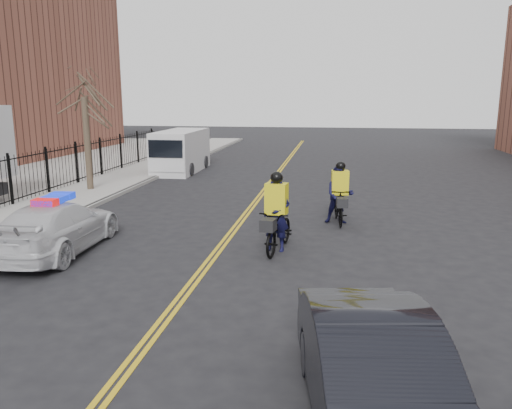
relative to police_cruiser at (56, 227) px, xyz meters
The scene contains 12 objects.
ground 4.67m from the police_cruiser, 21.19° to the right, with size 120.00×120.00×0.00m, color black.
center_line_left 7.64m from the police_cruiser, 56.26° to the left, with size 0.10×60.00×0.01m, color gold.
center_line_right 7.73m from the police_cruiser, 55.27° to the left, with size 0.10×60.00×0.01m, color gold.
sidewalk 7.12m from the police_cruiser, 116.77° to the left, with size 3.00×60.00×0.15m, color #97958F.
curb 6.58m from the police_cruiser, 104.97° to the left, with size 0.20×60.00×0.15m, color #97958F.
iron_fence 7.89m from the police_cruiser, 126.55° to the left, with size 0.12×28.00×2.00m, color black, non-canonical shape.
street_tree 9.39m from the police_cruiser, 111.57° to the left, with size 3.20×3.20×4.80m.
police_cruiser is the anchor object (origin of this frame).
dark_sedan 10.24m from the police_cruiser, 38.48° to the right, with size 1.58×4.53×1.49m, color black.
cargo_van 15.01m from the police_cruiser, 94.55° to the left, with size 2.20×5.53×2.30m.
cyclist_near 5.98m from the police_cruiser, 10.15° to the left, with size 1.12×2.34×2.20m.
cyclist_far 8.78m from the police_cruiser, 29.93° to the left, with size 1.00×2.12×2.09m.
Camera 1 is at (3.10, -10.42, 4.16)m, focal length 35.00 mm.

